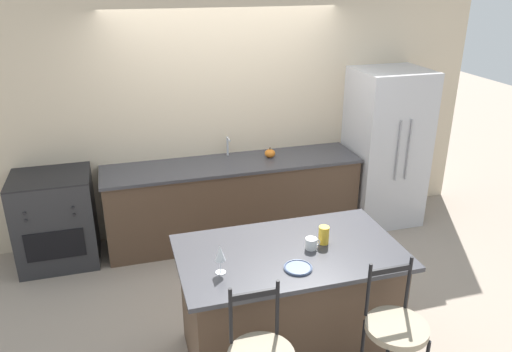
{
  "coord_description": "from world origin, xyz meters",
  "views": [
    {
      "loc": [
        -1.17,
        -4.58,
        2.86
      ],
      "look_at": [
        -0.02,
        -0.6,
        1.14
      ],
      "focal_mm": 35.0,
      "sensor_mm": 36.0,
      "label": 1
    }
  ],
  "objects_px": {
    "refrigerator": "(385,147)",
    "bar_stool_far": "(394,341)",
    "coffee_mug": "(311,243)",
    "wine_glass": "(220,254)",
    "dinner_plate": "(298,268)",
    "pumpkin_decoration": "(270,153)",
    "tumbler_cup": "(324,235)",
    "oven_range": "(56,219)"
  },
  "relations": [
    {
      "from": "refrigerator",
      "to": "bar_stool_far",
      "type": "relative_size",
      "value": 1.6
    },
    {
      "from": "coffee_mug",
      "to": "wine_glass",
      "type": "bearing_deg",
      "value": -170.21
    },
    {
      "from": "dinner_plate",
      "to": "pumpkin_decoration",
      "type": "height_order",
      "value": "pumpkin_decoration"
    },
    {
      "from": "dinner_plate",
      "to": "coffee_mug",
      "type": "height_order",
      "value": "coffee_mug"
    },
    {
      "from": "coffee_mug",
      "to": "tumbler_cup",
      "type": "bearing_deg",
      "value": 22.24
    },
    {
      "from": "oven_range",
      "to": "wine_glass",
      "type": "distance_m",
      "value": 2.53
    },
    {
      "from": "bar_stool_far",
      "to": "tumbler_cup",
      "type": "height_order",
      "value": "bar_stool_far"
    },
    {
      "from": "tumbler_cup",
      "to": "pumpkin_decoration",
      "type": "bearing_deg",
      "value": 84.2
    },
    {
      "from": "oven_range",
      "to": "coffee_mug",
      "type": "height_order",
      "value": "coffee_mug"
    },
    {
      "from": "refrigerator",
      "to": "bar_stool_far",
      "type": "height_order",
      "value": "refrigerator"
    },
    {
      "from": "dinner_plate",
      "to": "wine_glass",
      "type": "height_order",
      "value": "wine_glass"
    },
    {
      "from": "dinner_plate",
      "to": "pumpkin_decoration",
      "type": "distance_m",
      "value": 2.3
    },
    {
      "from": "oven_range",
      "to": "tumbler_cup",
      "type": "bearing_deg",
      "value": -42.27
    },
    {
      "from": "dinner_plate",
      "to": "tumbler_cup",
      "type": "height_order",
      "value": "tumbler_cup"
    },
    {
      "from": "refrigerator",
      "to": "bar_stool_far",
      "type": "distance_m",
      "value": 3.05
    },
    {
      "from": "tumbler_cup",
      "to": "bar_stool_far",
      "type": "bearing_deg",
      "value": -77.43
    },
    {
      "from": "dinner_plate",
      "to": "oven_range",
      "type": "bearing_deg",
      "value": 129.41
    },
    {
      "from": "bar_stool_far",
      "to": "pumpkin_decoration",
      "type": "xyz_separation_m",
      "value": [
        0.02,
        2.76,
        0.34
      ]
    },
    {
      "from": "wine_glass",
      "to": "coffee_mug",
      "type": "height_order",
      "value": "wine_glass"
    },
    {
      "from": "oven_range",
      "to": "bar_stool_far",
      "type": "bearing_deg",
      "value": -49.83
    },
    {
      "from": "oven_range",
      "to": "bar_stool_far",
      "type": "xyz_separation_m",
      "value": [
        2.29,
        -2.72,
        0.13
      ]
    },
    {
      "from": "refrigerator",
      "to": "tumbler_cup",
      "type": "xyz_separation_m",
      "value": [
        -1.6,
        -1.88,
        0.09
      ]
    },
    {
      "from": "wine_glass",
      "to": "oven_range",
      "type": "bearing_deg",
      "value": 121.46
    },
    {
      "from": "coffee_mug",
      "to": "tumbler_cup",
      "type": "relative_size",
      "value": 0.83
    },
    {
      "from": "refrigerator",
      "to": "tumbler_cup",
      "type": "distance_m",
      "value": 2.47
    },
    {
      "from": "oven_range",
      "to": "dinner_plate",
      "type": "bearing_deg",
      "value": -50.59
    },
    {
      "from": "tumbler_cup",
      "to": "pumpkin_decoration",
      "type": "xyz_separation_m",
      "value": [
        0.2,
        1.96,
        -0.05
      ]
    },
    {
      "from": "oven_range",
      "to": "pumpkin_decoration",
      "type": "xyz_separation_m",
      "value": [
        2.32,
        0.04,
        0.47
      ]
    },
    {
      "from": "tumbler_cup",
      "to": "dinner_plate",
      "type": "bearing_deg",
      "value": -138.15
    },
    {
      "from": "dinner_plate",
      "to": "tumbler_cup",
      "type": "distance_m",
      "value": 0.42
    },
    {
      "from": "bar_stool_far",
      "to": "pumpkin_decoration",
      "type": "relative_size",
      "value": 9.73
    },
    {
      "from": "refrigerator",
      "to": "oven_range",
      "type": "bearing_deg",
      "value": 179.38
    },
    {
      "from": "bar_stool_far",
      "to": "pumpkin_decoration",
      "type": "height_order",
      "value": "bar_stool_far"
    },
    {
      "from": "refrigerator",
      "to": "coffee_mug",
      "type": "bearing_deg",
      "value": -131.61
    },
    {
      "from": "dinner_plate",
      "to": "wine_glass",
      "type": "xyz_separation_m",
      "value": [
        -0.53,
        0.1,
        0.14
      ]
    },
    {
      "from": "dinner_plate",
      "to": "coffee_mug",
      "type": "xyz_separation_m",
      "value": [
        0.19,
        0.23,
        0.03
      ]
    },
    {
      "from": "refrigerator",
      "to": "pumpkin_decoration",
      "type": "distance_m",
      "value": 1.4
    },
    {
      "from": "coffee_mug",
      "to": "refrigerator",
      "type": "bearing_deg",
      "value": 48.39
    },
    {
      "from": "dinner_plate",
      "to": "coffee_mug",
      "type": "bearing_deg",
      "value": 50.18
    },
    {
      "from": "refrigerator",
      "to": "wine_glass",
      "type": "distance_m",
      "value": 3.19
    },
    {
      "from": "oven_range",
      "to": "tumbler_cup",
      "type": "xyz_separation_m",
      "value": [
        2.12,
        -1.92,
        0.52
      ]
    },
    {
      "from": "wine_glass",
      "to": "pumpkin_decoration",
      "type": "height_order",
      "value": "wine_glass"
    }
  ]
}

